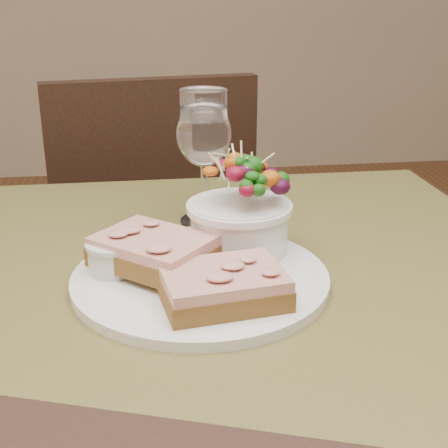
{
  "coord_description": "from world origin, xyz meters",
  "views": [
    {
      "loc": [
        -0.09,
        -0.65,
        1.07
      ],
      "look_at": [
        0.01,
        0.02,
        0.81
      ],
      "focal_mm": 50.0,
      "sensor_mm": 36.0,
      "label": 1
    }
  ],
  "objects": [
    {
      "name": "salad_bowl",
      "position": [
        0.03,
        0.05,
        0.82
      ],
      "size": [
        0.12,
        0.12,
        0.13
      ],
      "color": "white",
      "rests_on": "dinner_plate"
    },
    {
      "name": "chair_far",
      "position": [
        -0.09,
        0.74,
        0.29
      ],
      "size": [
        0.48,
        0.48,
        0.9
      ],
      "rotation": [
        0.0,
        0.0,
        3.29
      ],
      "color": "black",
      "rests_on": "ground"
    },
    {
      "name": "garnish",
      "position": [
        -0.09,
        0.09,
        0.77
      ],
      "size": [
        0.05,
        0.04,
        0.02
      ],
      "color": "#0F3A0A",
      "rests_on": "dinner_plate"
    },
    {
      "name": "ramekin",
      "position": [
        -0.12,
        0.01,
        0.78
      ],
      "size": [
        0.06,
        0.06,
        0.04
      ],
      "color": "silver",
      "rests_on": "dinner_plate"
    },
    {
      "name": "dinner_plate",
      "position": [
        -0.03,
        -0.01,
        0.76
      ],
      "size": [
        0.29,
        0.29,
        0.01
      ],
      "primitive_type": "cylinder",
      "color": "white",
      "rests_on": "cafe_table"
    },
    {
      "name": "sandwich_front",
      "position": [
        -0.01,
        -0.07,
        0.78
      ],
      "size": [
        0.14,
        0.11,
        0.03
      ],
      "rotation": [
        0.0,
        0.0,
        0.15
      ],
      "color": "#512F15",
      "rests_on": "dinner_plate"
    },
    {
      "name": "sandwich_back",
      "position": [
        -0.08,
        0.01,
        0.79
      ],
      "size": [
        0.16,
        0.15,
        0.03
      ],
      "rotation": [
        0.0,
        0.0,
        -0.72
      ],
      "color": "#512F15",
      "rests_on": "dinner_plate"
    },
    {
      "name": "wine_glass",
      "position": [
        -0.0,
        0.19,
        0.87
      ],
      "size": [
        0.08,
        0.08,
        0.18
      ],
      "color": "white",
      "rests_on": "cafe_table"
    },
    {
      "name": "cafe_table",
      "position": [
        0.0,
        0.0,
        0.65
      ],
      "size": [
        0.8,
        0.8,
        0.75
      ],
      "color": "#4D4521",
      "rests_on": "ground"
    }
  ]
}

